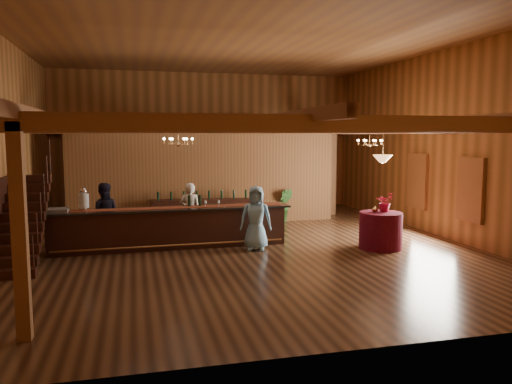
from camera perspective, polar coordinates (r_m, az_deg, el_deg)
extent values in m
plane|color=brown|center=(13.83, -1.51, -6.08)|extent=(14.00, 14.00, 0.00)
plane|color=brown|center=(13.73, -1.58, 16.94)|extent=(14.00, 14.00, 0.00)
cube|color=#A46535|center=(20.40, -5.76, 5.72)|extent=(12.00, 0.10, 5.50)
cube|color=#A46535|center=(6.83, 11.12, 4.24)|extent=(12.00, 0.10, 5.50)
cube|color=#A46535|center=(13.56, -27.26, 4.69)|extent=(0.10, 14.00, 5.50)
cube|color=#A46535|center=(15.90, 20.18, 5.16)|extent=(0.10, 14.00, 5.50)
cube|color=brown|center=(8.21, 6.74, 7.81)|extent=(11.90, 0.20, 0.28)
cube|color=brown|center=(10.59, 1.95, 7.53)|extent=(11.90, 0.20, 0.28)
cube|color=brown|center=(13.01, -1.08, 7.33)|extent=(11.90, 0.20, 0.28)
cube|color=brown|center=(15.46, -3.14, 7.19)|extent=(11.90, 0.20, 0.28)
cube|color=brown|center=(17.92, -4.64, 7.07)|extent=(11.90, 0.20, 0.28)
cube|color=brown|center=(20.20, -5.70, 6.99)|extent=(11.90, 0.20, 0.28)
cube|color=brown|center=(13.29, -21.04, 7.49)|extent=(0.18, 13.90, 0.22)
cube|color=brown|center=(13.50, -1.55, 7.90)|extent=(0.18, 13.90, 0.22)
cube|color=brown|center=(15.12, 15.51, 7.51)|extent=(0.18, 13.90, 0.22)
cube|color=brown|center=(17.82, -19.03, 1.60)|extent=(0.20, 0.20, 3.20)
cube|color=brown|center=(19.22, 8.77, 2.20)|extent=(0.20, 0.20, 3.20)
cube|color=brown|center=(7.98, -25.40, -4.28)|extent=(0.20, 0.20, 3.20)
cube|color=brown|center=(16.92, -5.72, 1.51)|extent=(9.00, 0.18, 3.10)
cube|color=white|center=(14.64, 23.33, 0.24)|extent=(0.12, 1.05, 1.75)
cube|color=white|center=(16.78, 17.97, 1.18)|extent=(0.12, 1.05, 1.75)
cube|color=black|center=(11.84, -26.21, -8.40)|extent=(1.00, 0.28, 0.20)
cube|color=black|center=(12.06, -25.98, -7.15)|extent=(1.00, 0.28, 0.20)
cube|color=black|center=(12.28, -25.75, -5.94)|extent=(1.00, 0.28, 0.20)
cube|color=black|center=(12.51, -25.53, -4.77)|extent=(1.00, 0.28, 0.20)
cube|color=black|center=(12.75, -25.33, -3.65)|extent=(1.00, 0.28, 0.20)
cube|color=black|center=(12.99, -25.13, -2.57)|extent=(1.00, 0.28, 0.20)
cube|color=black|center=(13.23, -24.93, -1.53)|extent=(1.00, 0.28, 0.20)
cube|color=black|center=(13.48, -24.75, -0.53)|extent=(1.00, 0.28, 0.20)
cube|color=black|center=(13.73, -24.57, 0.44)|extent=(1.00, 0.28, 0.20)
cube|color=black|center=(13.99, -24.40, 1.37)|extent=(1.00, 0.28, 0.20)
cube|color=black|center=(19.24, -2.11, -0.86)|extent=(1.20, 0.60, 1.10)
cube|color=olive|center=(18.88, -11.06, -1.28)|extent=(1.00, 0.60, 1.00)
cube|color=black|center=(13.58, -9.73, -4.18)|extent=(6.21, 0.79, 1.03)
cube|color=black|center=(13.49, -9.78, -1.91)|extent=(6.52, 0.93, 0.05)
cube|color=maroon|center=(13.49, -9.78, -1.78)|extent=(6.10, 0.53, 0.01)
cylinder|color=tan|center=(13.25, -9.57, -6.04)|extent=(5.99, 0.17, 0.05)
cylinder|color=silver|center=(13.52, -19.06, -1.88)|extent=(0.18, 0.18, 0.08)
cylinder|color=silver|center=(13.49, -19.09, -0.95)|extent=(0.26, 0.26, 0.36)
sphere|color=silver|center=(13.46, -19.13, 0.10)|extent=(0.18, 0.18, 0.18)
cube|color=gray|center=(13.47, -21.69, -1.96)|extent=(0.50, 0.50, 0.10)
cube|color=olive|center=(13.80, -0.33, -0.89)|extent=(0.06, 0.06, 0.30)
cube|color=olive|center=(13.87, 0.79, -0.86)|extent=(0.06, 0.06, 0.30)
cylinder|color=olive|center=(13.83, 0.23, -0.75)|extent=(0.24, 0.24, 0.24)
cylinder|color=black|center=(13.64, -7.65, -1.04)|extent=(0.07, 0.07, 0.30)
cylinder|color=black|center=(13.68, -6.47, -1.00)|extent=(0.07, 0.07, 0.30)
cylinder|color=black|center=(13.68, -6.43, -1.00)|extent=(0.07, 0.07, 0.30)
cube|color=black|center=(16.52, -6.06, -2.42)|extent=(3.33, 0.91, 0.92)
cylinder|color=#51040F|center=(13.72, 14.05, -4.29)|extent=(1.13, 1.13, 0.98)
cylinder|color=tan|center=(13.78, -8.89, 6.30)|extent=(0.02, 0.02, 0.44)
sphere|color=tan|center=(13.78, -8.87, 5.40)|extent=(0.12, 0.12, 0.12)
torus|color=tan|center=(13.78, -8.88, 5.81)|extent=(0.80, 0.80, 0.04)
cylinder|color=tan|center=(15.97, 12.87, 6.12)|extent=(0.02, 0.02, 0.50)
sphere|color=tan|center=(15.97, 12.85, 5.23)|extent=(0.12, 0.12, 0.12)
torus|color=tan|center=(15.97, 12.86, 5.59)|extent=(0.80, 0.80, 0.04)
cylinder|color=tan|center=(13.49, 14.32, 5.41)|extent=(0.02, 0.02, 0.80)
cone|color=#E39152|center=(13.50, 14.27, 3.71)|extent=(0.52, 0.52, 0.20)
imported|color=white|center=(14.43, -7.52, -2.24)|extent=(0.70, 0.56, 1.67)
imported|color=black|center=(14.30, -17.01, -2.43)|extent=(0.86, 0.68, 1.72)
imported|color=#87C7EF|center=(13.11, -0.01, -2.99)|extent=(0.95, 0.75, 1.70)
imported|color=#285420|center=(17.48, 3.17, -1.49)|extent=(0.73, 0.63, 1.17)
imported|color=#AC1135|center=(13.75, 14.49, -1.10)|extent=(0.59, 0.56, 0.53)
imported|color=tan|center=(13.64, 13.44, -1.68)|extent=(0.13, 0.13, 0.27)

